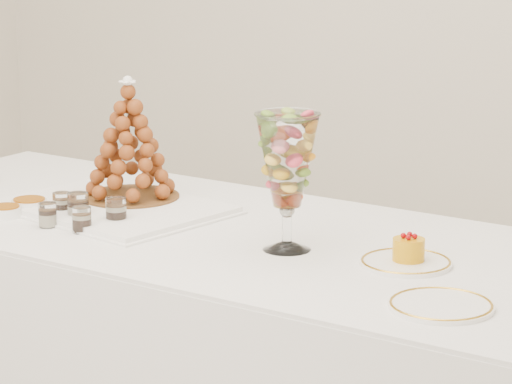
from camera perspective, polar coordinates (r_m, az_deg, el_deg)
The scene contains 13 objects.
lace_tray at distance 3.27m, azimuth -6.72°, elevation -0.72°, with size 0.56×0.42×0.02m, color white.
macaron_vase at distance 2.84m, azimuth 1.48°, elevation 1.41°, with size 0.15×0.15×0.33m.
cake_plate at distance 2.80m, azimuth 7.07°, elevation -3.33°, with size 0.21×0.21×0.01m, color white.
spare_plate at distance 2.52m, azimuth 8.70°, elevation -5.32°, with size 0.22×0.22×0.01m, color white.
verrine_a at distance 3.23m, azimuth -9.13°, elevation -0.57°, with size 0.05×0.05×0.06m, color white.
verrine_b at distance 3.17m, azimuth -8.37°, elevation -0.70°, with size 0.06×0.06×0.07m, color white.
verrine_c at distance 3.12m, azimuth -6.60°, elevation -0.93°, with size 0.05×0.05×0.07m, color white.
verrine_d at distance 3.13m, azimuth -9.78°, elevation -1.07°, with size 0.05×0.05×0.06m, color white.
verrine_e at distance 3.07m, azimuth -8.20°, elevation -1.30°, with size 0.05×0.05×0.07m, color white.
ramekin_back at distance 3.30m, azimuth -10.62°, elevation -0.62°, with size 0.10×0.10×0.03m, color white.
ramekin_front at distance 3.25m, azimuth -11.72°, elevation -0.93°, with size 0.09×0.09×0.03m, color white.
croquembouche at distance 3.30m, azimuth -5.99°, elevation 2.49°, with size 0.27×0.27×0.33m.
mousse_cake at distance 2.79m, azimuth 7.20°, elevation -2.68°, with size 0.07×0.07×0.06m.
Camera 1 is at (1.59, -2.21, 1.66)m, focal length 85.00 mm.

